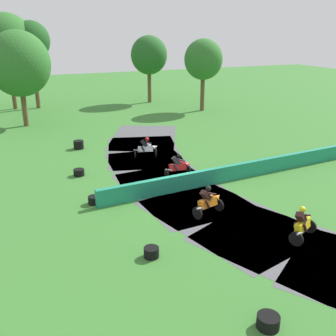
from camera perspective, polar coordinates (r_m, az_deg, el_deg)
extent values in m
plane|color=#38752D|center=(21.13, 1.36, -3.35)|extent=(120.00, 120.00, 0.00)
cube|color=#515156|center=(31.66, -3.51, 4.52)|extent=(7.88, 9.21, 0.01)
cube|color=#515156|center=(28.00, -3.58, 2.48)|extent=(6.92, 8.89, 0.01)
cube|color=#515156|center=(24.44, -2.14, -0.09)|extent=(5.75, 8.30, 0.01)
cube|color=#515156|center=(21.15, 1.48, -3.31)|extent=(5.50, 8.16, 0.01)
cube|color=#515156|center=(18.42, 8.15, -7.19)|extent=(6.70, 8.80, 0.01)
cube|color=#515156|center=(16.60, 18.47, -11.30)|extent=(7.71, 9.17, 0.01)
cube|color=#1E8466|center=(23.74, 12.37, -0.02)|extent=(19.33, 1.64, 0.90)
cylinder|color=black|center=(26.59, -1.77, 2.20)|extent=(0.30, 0.76, 0.76)
cylinder|color=black|center=(26.50, -4.79, 2.08)|extent=(0.30, 0.76, 0.76)
cube|color=silver|center=(26.55, -3.31, 2.79)|extent=(1.07, 0.66, 0.47)
ellipsoid|color=silver|center=(26.57, -2.94, 3.36)|extent=(0.52, 0.45, 0.32)
cone|color=silver|center=(26.61, -1.86, 3.10)|extent=(0.44, 0.46, 0.49)
cylinder|color=#B2B2B7|center=(26.39, -4.58, 2.57)|extent=(0.42, 0.24, 0.18)
cube|color=black|center=(26.56, -3.51, 3.60)|extent=(0.53, 0.50, 0.63)
sphere|color=red|center=(26.59, -3.07, 4.23)|extent=(0.26, 0.26, 0.26)
cylinder|color=black|center=(26.76, -2.94, 3.66)|extent=(0.43, 0.25, 0.25)
cylinder|color=black|center=(26.40, -2.89, 3.71)|extent=(0.43, 0.25, 0.25)
cylinder|color=black|center=(26.72, -3.72, 2.80)|extent=(0.26, 0.27, 0.42)
cylinder|color=black|center=(26.36, -3.67, 2.83)|extent=(0.26, 0.27, 0.42)
cylinder|color=black|center=(23.26, 3.05, -0.39)|extent=(0.13, 0.71, 0.70)
cylinder|color=black|center=(22.78, -0.19, -0.80)|extent=(0.13, 0.71, 0.70)
cube|color=red|center=(22.96, 1.40, 0.14)|extent=(1.02, 0.41, 0.45)
ellipsoid|color=red|center=(22.98, 1.78, 0.83)|extent=(0.46, 0.35, 0.29)
cone|color=red|center=(23.18, 2.95, 0.63)|extent=(0.41, 0.38, 0.46)
cylinder|color=#B2B2B7|center=(22.66, 0.11, -0.27)|extent=(0.41, 0.14, 0.17)
cube|color=#28282D|center=(22.87, 1.16, 1.06)|extent=(0.51, 0.41, 0.61)
sphere|color=black|center=(22.91, 1.63, 1.82)|extent=(0.26, 0.26, 0.26)
cylinder|color=#28282D|center=(23.13, 1.64, 1.25)|extent=(0.43, 0.15, 0.24)
cylinder|color=#28282D|center=(22.80, 1.97, 1.15)|extent=(0.43, 0.15, 0.24)
cylinder|color=#28282D|center=(23.06, 0.82, 0.20)|extent=(0.27, 0.19, 0.42)
cylinder|color=#28282D|center=(22.73, 1.14, 0.08)|extent=(0.27, 0.19, 0.42)
cylinder|color=black|center=(18.96, 7.41, -5.36)|extent=(0.28, 0.70, 0.70)
cylinder|color=black|center=(18.05, 4.30, -6.58)|extent=(0.28, 0.70, 0.70)
cube|color=orange|center=(18.41, 5.80, -5.07)|extent=(1.06, 0.61, 0.45)
ellipsoid|color=orange|center=(18.45, 6.12, -4.15)|extent=(0.51, 0.43, 0.29)
cone|color=orange|center=(18.82, 7.24, -4.16)|extent=(0.47, 0.42, 0.46)
cylinder|color=#B2B2B7|center=(17.96, 4.72, -5.89)|extent=(0.42, 0.20, 0.17)
cube|color=#331919|center=(18.25, 5.50, -4.00)|extent=(0.57, 0.36, 0.61)
sphere|color=black|center=(18.32, 5.90, -2.98)|extent=(0.26, 0.26, 0.26)
cylinder|color=#331919|center=(18.55, 5.73, -3.63)|extent=(0.44, 0.19, 0.24)
cylinder|color=#331919|center=(18.30, 6.51, -3.76)|extent=(0.44, 0.19, 0.24)
cylinder|color=#331919|center=(18.42, 5.00, -5.09)|extent=(0.30, 0.16, 0.42)
cylinder|color=#331919|center=(18.16, 5.78, -5.25)|extent=(0.30, 0.16, 0.42)
cylinder|color=black|center=(17.94, 19.88, -7.98)|extent=(0.39, 0.67, 0.70)
cylinder|color=black|center=(16.76, 18.15, -9.80)|extent=(0.39, 0.67, 0.70)
cube|color=yellow|center=(17.23, 18.98, -7.95)|extent=(1.05, 0.76, 0.45)
ellipsoid|color=yellow|center=(17.28, 19.14, -6.92)|extent=(0.54, 0.48, 0.29)
cone|color=yellow|center=(17.76, 19.77, -6.76)|extent=(0.51, 0.43, 0.46)
cylinder|color=#B2B2B7|center=(16.71, 18.61, -9.01)|extent=(0.40, 0.27, 0.17)
cube|color=#331919|center=(17.02, 18.79, -6.86)|extent=(0.60, 0.44, 0.61)
sphere|color=yellow|center=(17.11, 19.00, -5.72)|extent=(0.26, 0.26, 0.26)
cylinder|color=#331919|center=(17.31, 18.58, -6.40)|extent=(0.43, 0.26, 0.24)
cylinder|color=#331919|center=(17.18, 19.69, -6.49)|extent=(0.43, 0.26, 0.24)
cylinder|color=#331919|center=(17.14, 18.18, -8.06)|extent=(0.32, 0.16, 0.42)
cylinder|color=#331919|center=(17.00, 19.31, -8.16)|extent=(0.32, 0.16, 0.42)
cylinder|color=black|center=(29.23, -12.86, 2.95)|extent=(0.72, 0.72, 0.20)
cylinder|color=black|center=(29.17, -12.89, 3.33)|extent=(0.72, 0.72, 0.20)
cylinder|color=black|center=(29.12, -12.92, 3.71)|extent=(0.72, 0.72, 0.20)
cylinder|color=black|center=(23.85, -12.82, -0.85)|extent=(0.63, 0.63, 0.20)
cylinder|color=black|center=(23.78, -12.86, -0.40)|extent=(0.63, 0.63, 0.20)
cylinder|color=black|center=(19.94, -10.71, -4.86)|extent=(0.59, 0.59, 0.20)
cylinder|color=black|center=(19.86, -10.75, -4.34)|extent=(0.59, 0.59, 0.20)
cylinder|color=black|center=(15.35, -2.43, -12.47)|extent=(0.59, 0.59, 0.20)
cylinder|color=black|center=(15.25, -2.44, -11.84)|extent=(0.59, 0.59, 0.20)
cylinder|color=black|center=(12.67, 14.33, -21.19)|extent=(0.68, 0.68, 0.20)
cylinder|color=black|center=(12.54, 14.41, -20.49)|extent=(0.68, 0.68, 0.20)
cylinder|color=brown|center=(45.80, -21.64, 10.64)|extent=(0.44, 0.44, 4.27)
ellipsoid|color=#2D6B28|center=(45.41, -22.39, 16.39)|extent=(5.86, 5.86, 6.15)
cylinder|color=brown|center=(37.31, -20.17, 8.16)|extent=(0.44, 0.44, 3.16)
ellipsoid|color=#2D6B28|center=(36.81, -20.89, 14.00)|extent=(5.31, 5.31, 5.58)
cylinder|color=brown|center=(42.07, 5.03, 10.77)|extent=(0.44, 0.44, 3.60)
ellipsoid|color=#2D6B28|center=(41.68, 5.17, 15.48)|extent=(3.92, 3.92, 4.11)
cylinder|color=brown|center=(45.43, -18.67, 11.67)|extent=(0.44, 0.44, 5.45)
ellipsoid|color=#1E511E|center=(45.10, -19.30, 17.13)|extent=(3.82, 3.82, 4.01)
cylinder|color=brown|center=(46.83, -2.71, 11.74)|extent=(0.44, 0.44, 3.63)
ellipsoid|color=#235B23|center=(46.48, -2.79, 16.11)|extent=(4.14, 4.14, 4.34)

